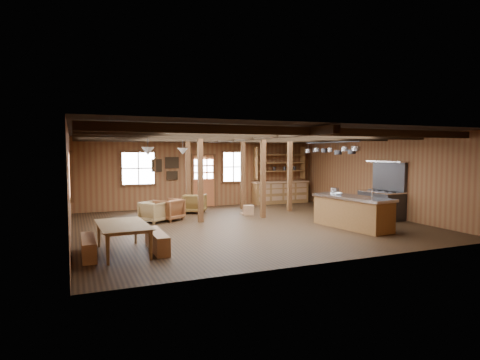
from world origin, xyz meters
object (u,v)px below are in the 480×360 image
at_px(dining_table, 125,238).
at_px(armchair_a, 169,210).
at_px(commercial_range, 382,200).
at_px(kitchen_island, 352,212).
at_px(armchair_b, 195,203).
at_px(armchair_c, 154,212).

distance_m(dining_table, armchair_a, 4.25).
bearing_deg(commercial_range, kitchen_island, -153.48).
relative_size(kitchen_island, commercial_range, 1.35).
bearing_deg(dining_table, commercial_range, -82.69).
distance_m(commercial_range, armchair_b, 6.55).
relative_size(dining_table, armchair_b, 2.41).
distance_m(kitchen_island, armchair_a, 5.76).
height_order(kitchen_island, armchair_c, kitchen_island).
bearing_deg(armchair_c, armchair_b, -87.43).
bearing_deg(kitchen_island, armchair_c, 139.56).
relative_size(armchair_a, armchair_b, 1.01).
relative_size(commercial_range, armchair_b, 2.53).
distance_m(dining_table, armchair_c, 3.88).
bearing_deg(dining_table, armchair_b, -33.79).
relative_size(armchair_b, armchair_c, 1.05).
relative_size(dining_table, armchair_c, 2.53).
xyz_separation_m(armchair_b, armchair_c, (-1.76, -1.40, -0.02)).
height_order(kitchen_island, dining_table, kitchen_island).
distance_m(kitchen_island, dining_table, 6.52).
xyz_separation_m(kitchen_island, armchair_b, (-3.42, 4.61, -0.13)).
distance_m(armchair_a, armchair_b, 1.74).
distance_m(armchair_a, armchair_c, 0.55).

